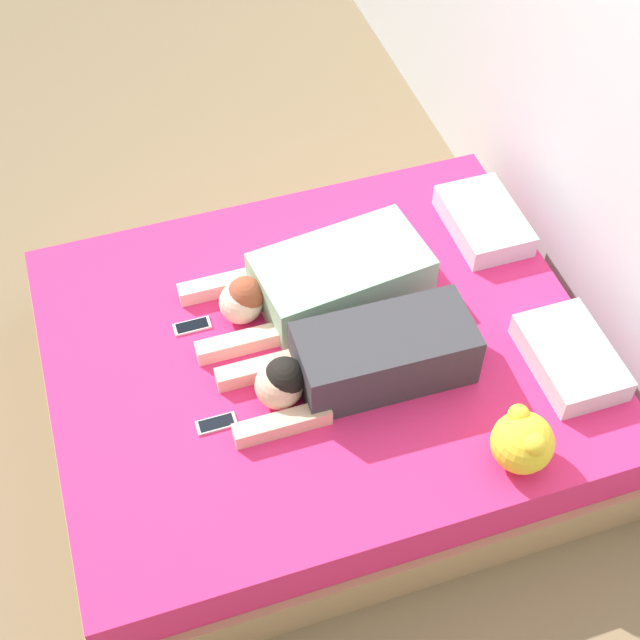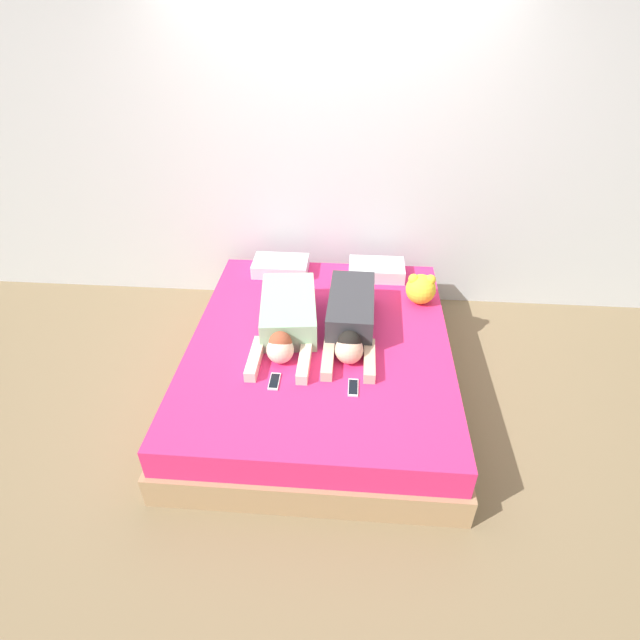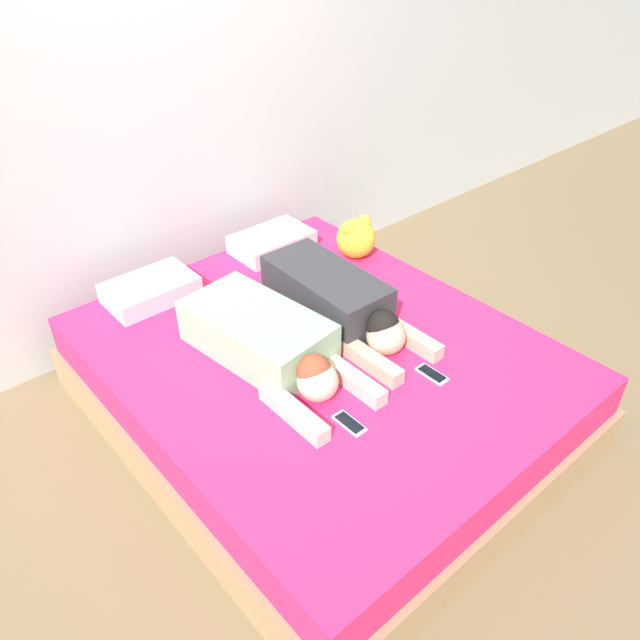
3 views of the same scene
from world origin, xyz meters
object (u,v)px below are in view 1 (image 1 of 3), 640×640
at_px(person_left, 322,281).
at_px(cell_phone_right, 216,424).
at_px(plush_toy, 523,441).
at_px(pillow_head_left, 484,221).
at_px(bed, 320,376).
at_px(pillow_head_right, 570,357).
at_px(cell_phone_left, 192,326).
at_px(person_right, 362,360).

distance_m(person_left, cell_phone_right, 0.73).
height_order(person_left, plush_toy, plush_toy).
height_order(pillow_head_left, person_left, person_left).
height_order(person_left, cell_phone_right, person_left).
distance_m(bed, plush_toy, 0.92).
xyz_separation_m(pillow_head_left, pillow_head_right, (0.78, 0.00, 0.00)).
bearing_deg(bed, pillow_head_right, 65.91).
relative_size(bed, person_left, 2.16).
distance_m(bed, person_left, 0.39).
distance_m(bed, pillow_head_left, 0.99).
bearing_deg(person_left, bed, -19.81).
distance_m(bed, cell_phone_left, 0.56).
xyz_separation_m(pillow_head_left, cell_phone_right, (0.62, -1.34, -0.05)).
bearing_deg(person_right, bed, -153.87).
height_order(cell_phone_right, plush_toy, plush_toy).
distance_m(person_left, person_right, 0.43).
xyz_separation_m(pillow_head_left, plush_toy, (1.09, -0.37, 0.06)).
xyz_separation_m(cell_phone_left, cell_phone_right, (0.47, -0.02, 0.00)).
distance_m(cell_phone_left, cell_phone_right, 0.47).
relative_size(pillow_head_left, cell_phone_right, 3.00).
bearing_deg(plush_toy, cell_phone_left, -134.60).
xyz_separation_m(bed, plush_toy, (0.70, 0.50, 0.33)).
bearing_deg(cell_phone_right, person_right, 93.47).
bearing_deg(pillow_head_left, cell_phone_right, -65.09).
xyz_separation_m(bed, person_left, (-0.23, 0.08, 0.31)).
bearing_deg(pillow_head_left, bed, -65.91).
bearing_deg(person_left, plush_toy, 24.19).
distance_m(pillow_head_left, person_right, 0.97).
bearing_deg(bed, person_right, 26.13).
relative_size(person_left, plush_toy, 4.29).
distance_m(person_right, cell_phone_left, 0.71).
bearing_deg(cell_phone_right, person_left, 129.96).
bearing_deg(cell_phone_right, pillow_head_right, 83.43).
height_order(person_right, plush_toy, person_right).
distance_m(person_left, plush_toy, 1.02).
distance_m(pillow_head_right, plush_toy, 0.49).
bearing_deg(cell_phone_right, bed, 116.40).
bearing_deg(plush_toy, bed, -144.44).
bearing_deg(pillow_head_right, cell_phone_left, -115.43).
relative_size(cell_phone_left, plush_toy, 0.64).
bearing_deg(person_right, person_left, -178.04).
bearing_deg(person_right, cell_phone_right, -86.53).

